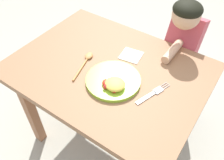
{
  "coord_description": "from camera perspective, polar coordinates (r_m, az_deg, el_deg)",
  "views": [
    {
      "loc": [
        0.53,
        -0.74,
        1.54
      ],
      "look_at": [
        0.08,
        -0.08,
        0.72
      ],
      "focal_mm": 37.97,
      "sensor_mm": 36.0,
      "label": 1
    }
  ],
  "objects": [
    {
      "name": "spoon",
      "position": [
        1.28,
        -6.23,
        4.82
      ],
      "size": [
        0.08,
        0.22,
        0.02
      ],
      "rotation": [
        0.0,
        0.0,
        1.83
      ],
      "color": "#C6874A",
      "rests_on": "dining_table"
    },
    {
      "name": "dining_table",
      "position": [
        1.31,
        -0.85,
        -0.12
      ],
      "size": [
        1.01,
        0.76,
        0.7
      ],
      "color": "#956846",
      "rests_on": "ground_plane"
    },
    {
      "name": "person",
      "position": [
        1.6,
        15.6,
        4.24
      ],
      "size": [
        0.2,
        0.38,
        0.97
      ],
      "rotation": [
        0.0,
        0.0,
        3.14
      ],
      "color": "#3D396E",
      "rests_on": "ground_plane"
    },
    {
      "name": "fork",
      "position": [
        1.12,
        9.66,
        -3.29
      ],
      "size": [
        0.08,
        0.2,
        0.01
      ],
      "rotation": [
        0.0,
        0.0,
        1.25
      ],
      "color": "silver",
      "rests_on": "dining_table"
    },
    {
      "name": "plate",
      "position": [
        1.15,
        0.32,
        -0.28
      ],
      "size": [
        0.27,
        0.27,
        0.05
      ],
      "color": "#94C933",
      "rests_on": "dining_table"
    },
    {
      "name": "napkin",
      "position": [
        1.31,
        4.62,
        5.93
      ],
      "size": [
        0.13,
        0.12,
        0.0
      ],
      "primitive_type": "cube",
      "rotation": [
        0.0,
        0.0,
        0.15
      ],
      "color": "white",
      "rests_on": "dining_table"
    },
    {
      "name": "ground_plane",
      "position": [
        1.79,
        -0.64,
        -13.54
      ],
      "size": [
        8.0,
        8.0,
        0.0
      ],
      "primitive_type": "plane",
      "color": "#AAA998"
    }
  ]
}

